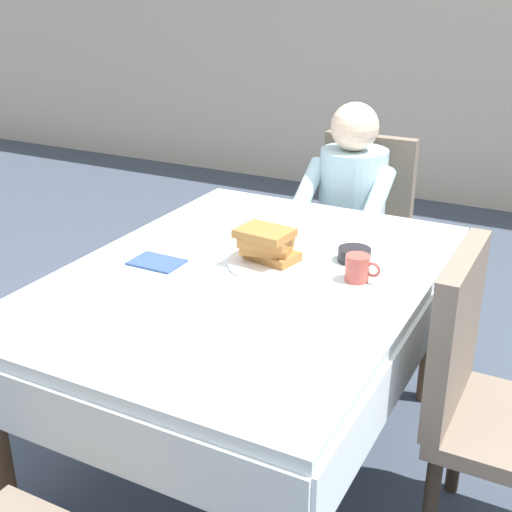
{
  "coord_description": "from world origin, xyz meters",
  "views": [
    {
      "loc": [
        0.95,
        -1.76,
        1.63
      ],
      "look_at": [
        0.02,
        0.03,
        0.79
      ],
      "focal_mm": 47.82,
      "sensor_mm": 36.0,
      "label": 1
    }
  ],
  "objects_px": {
    "breakfast_stack": "(267,243)",
    "knife_right_of_plate": "(321,277)",
    "chair_right_side": "(485,390)",
    "bowl_butter": "(354,255)",
    "syrup_pitcher": "(224,231)",
    "plate_breakfast": "(270,263)",
    "fork_left_of_plate": "(217,256)",
    "spoon_near_edge": "(221,305)",
    "cup_coffee": "(358,268)",
    "diner_person": "(349,204)",
    "dining_table_main": "(247,297)",
    "chair_diner": "(359,223)"
  },
  "relations": [
    {
      "from": "chair_diner",
      "to": "spoon_near_edge",
      "type": "height_order",
      "value": "chair_diner"
    },
    {
      "from": "chair_right_side",
      "to": "breakfast_stack",
      "type": "xyz_separation_m",
      "value": [
        -0.74,
        0.09,
        0.28
      ]
    },
    {
      "from": "plate_breakfast",
      "to": "bowl_butter",
      "type": "relative_size",
      "value": 2.55
    },
    {
      "from": "plate_breakfast",
      "to": "breakfast_stack",
      "type": "xyz_separation_m",
      "value": [
        -0.01,
        -0.0,
        0.07
      ]
    },
    {
      "from": "chair_right_side",
      "to": "spoon_near_edge",
      "type": "bearing_deg",
      "value": -71.03
    },
    {
      "from": "dining_table_main",
      "to": "spoon_near_edge",
      "type": "height_order",
      "value": "spoon_near_edge"
    },
    {
      "from": "bowl_butter",
      "to": "knife_right_of_plate",
      "type": "bearing_deg",
      "value": -103.9
    },
    {
      "from": "diner_person",
      "to": "dining_table_main",
      "type": "bearing_deg",
      "value": 91.36
    },
    {
      "from": "syrup_pitcher",
      "to": "spoon_near_edge",
      "type": "relative_size",
      "value": 0.53
    },
    {
      "from": "chair_right_side",
      "to": "bowl_butter",
      "type": "xyz_separation_m",
      "value": [
        -0.5,
        0.25,
        0.23
      ]
    },
    {
      "from": "breakfast_stack",
      "to": "cup_coffee",
      "type": "bearing_deg",
      "value": 2.73
    },
    {
      "from": "fork_left_of_plate",
      "to": "breakfast_stack",
      "type": "bearing_deg",
      "value": -81.2
    },
    {
      "from": "diner_person",
      "to": "breakfast_stack",
      "type": "relative_size",
      "value": 5.55
    },
    {
      "from": "breakfast_stack",
      "to": "knife_right_of_plate",
      "type": "distance_m",
      "value": 0.21
    },
    {
      "from": "chair_right_side",
      "to": "syrup_pitcher",
      "type": "relative_size",
      "value": 11.62
    },
    {
      "from": "breakfast_stack",
      "to": "plate_breakfast",
      "type": "bearing_deg",
      "value": 4.36
    },
    {
      "from": "chair_diner",
      "to": "bowl_butter",
      "type": "distance_m",
      "value": 1.0
    },
    {
      "from": "breakfast_stack",
      "to": "knife_right_of_plate",
      "type": "relative_size",
      "value": 1.01
    },
    {
      "from": "chair_right_side",
      "to": "spoon_near_edge",
      "type": "height_order",
      "value": "chair_right_side"
    },
    {
      "from": "cup_coffee",
      "to": "fork_left_of_plate",
      "type": "relative_size",
      "value": 0.63
    },
    {
      "from": "chair_diner",
      "to": "plate_breakfast",
      "type": "bearing_deg",
      "value": 93.37
    },
    {
      "from": "bowl_butter",
      "to": "breakfast_stack",
      "type": "bearing_deg",
      "value": -146.75
    },
    {
      "from": "cup_coffee",
      "to": "dining_table_main",
      "type": "bearing_deg",
      "value": -163.36
    },
    {
      "from": "dining_table_main",
      "to": "chair_diner",
      "type": "height_order",
      "value": "chair_diner"
    },
    {
      "from": "cup_coffee",
      "to": "bowl_butter",
      "type": "relative_size",
      "value": 1.03
    },
    {
      "from": "knife_right_of_plate",
      "to": "chair_diner",
      "type": "bearing_deg",
      "value": 7.96
    },
    {
      "from": "diner_person",
      "to": "spoon_near_edge",
      "type": "distance_m",
      "value": 1.27
    },
    {
      "from": "fork_left_of_plate",
      "to": "bowl_butter",
      "type": "bearing_deg",
      "value": -64.43
    },
    {
      "from": "fork_left_of_plate",
      "to": "spoon_near_edge",
      "type": "distance_m",
      "value": 0.37
    },
    {
      "from": "knife_right_of_plate",
      "to": "syrup_pitcher",
      "type": "bearing_deg",
      "value": 66.87
    },
    {
      "from": "plate_breakfast",
      "to": "fork_left_of_plate",
      "type": "xyz_separation_m",
      "value": [
        -0.19,
        -0.02,
        -0.01
      ]
    },
    {
      "from": "chair_diner",
      "to": "knife_right_of_plate",
      "type": "height_order",
      "value": "chair_diner"
    },
    {
      "from": "plate_breakfast",
      "to": "spoon_near_edge",
      "type": "distance_m",
      "value": 0.33
    },
    {
      "from": "fork_left_of_plate",
      "to": "spoon_near_edge",
      "type": "relative_size",
      "value": 1.2
    },
    {
      "from": "bowl_butter",
      "to": "fork_left_of_plate",
      "type": "relative_size",
      "value": 0.61
    },
    {
      "from": "fork_left_of_plate",
      "to": "cup_coffee",
      "type": "bearing_deg",
      "value": -83.31
    },
    {
      "from": "bowl_butter",
      "to": "spoon_near_edge",
      "type": "relative_size",
      "value": 0.73
    },
    {
      "from": "fork_left_of_plate",
      "to": "knife_right_of_plate",
      "type": "height_order",
      "value": "same"
    },
    {
      "from": "chair_right_side",
      "to": "plate_breakfast",
      "type": "distance_m",
      "value": 0.77
    },
    {
      "from": "bowl_butter",
      "to": "syrup_pitcher",
      "type": "bearing_deg",
      "value": -175.54
    },
    {
      "from": "diner_person",
      "to": "breakfast_stack",
      "type": "bearing_deg",
      "value": 93.38
    },
    {
      "from": "plate_breakfast",
      "to": "cup_coffee",
      "type": "bearing_deg",
      "value": 2.68
    },
    {
      "from": "breakfast_stack",
      "to": "syrup_pitcher",
      "type": "xyz_separation_m",
      "value": [
        -0.23,
        0.12,
        -0.04
      ]
    },
    {
      "from": "dining_table_main",
      "to": "fork_left_of_plate",
      "type": "bearing_deg",
      "value": 155.99
    },
    {
      "from": "syrup_pitcher",
      "to": "fork_left_of_plate",
      "type": "bearing_deg",
      "value": -69.58
    },
    {
      "from": "cup_coffee",
      "to": "fork_left_of_plate",
      "type": "height_order",
      "value": "cup_coffee"
    },
    {
      "from": "cup_coffee",
      "to": "bowl_butter",
      "type": "xyz_separation_m",
      "value": [
        -0.06,
        0.14,
        -0.02
      ]
    },
    {
      "from": "breakfast_stack",
      "to": "knife_right_of_plate",
      "type": "xyz_separation_m",
      "value": [
        0.2,
        -0.02,
        -0.07
      ]
    },
    {
      "from": "breakfast_stack",
      "to": "fork_left_of_plate",
      "type": "xyz_separation_m",
      "value": [
        -0.18,
        -0.02,
        -0.07
      ]
    },
    {
      "from": "diner_person",
      "to": "chair_right_side",
      "type": "height_order",
      "value": "diner_person"
    }
  ]
}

